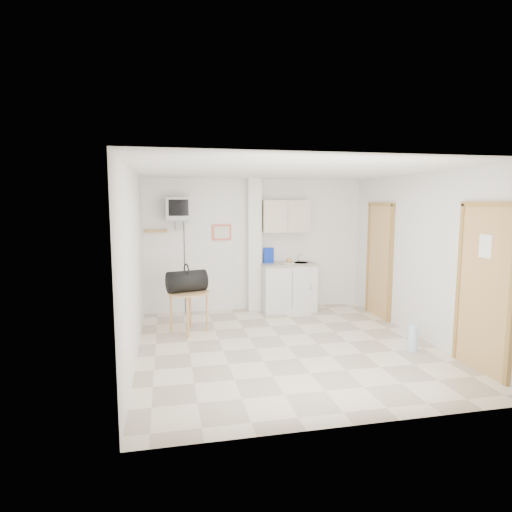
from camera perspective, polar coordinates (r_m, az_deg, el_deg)
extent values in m
plane|color=beige|center=(6.33, 4.20, -11.91)|extent=(4.50, 4.50, 0.00)
cube|color=white|center=(8.20, -0.08, 1.50)|extent=(4.20, 0.04, 2.50)
cube|color=white|center=(3.96, 13.50, -5.04)|extent=(4.20, 0.04, 2.50)
cube|color=white|center=(5.81, -15.99, -1.20)|extent=(0.04, 4.50, 2.50)
cube|color=white|center=(6.92, 21.26, -0.09)|extent=(0.04, 4.50, 2.50)
cube|color=white|center=(5.99, 4.43, 11.30)|extent=(4.20, 4.50, 0.04)
cube|color=white|center=(8.09, -0.27, 1.42)|extent=(0.25, 0.22, 2.50)
cube|color=#D85D4C|center=(8.06, -4.59, 3.16)|extent=(0.36, 0.03, 0.30)
cube|color=silver|center=(8.04, -4.58, 3.15)|extent=(0.28, 0.01, 0.22)
cube|color=#B0814E|center=(7.98, -13.18, 3.31)|extent=(0.40, 0.05, 0.06)
cube|color=white|center=(8.17, -2.26, -0.65)|extent=(0.15, 0.02, 0.08)
cylinder|color=#B0814E|center=(7.92, -14.27, 3.18)|extent=(0.02, 0.08, 0.02)
cylinder|color=#B0814E|center=(7.91, -12.10, 3.24)|extent=(0.02, 0.08, 0.02)
cube|color=#955D39|center=(8.00, 16.14, -0.74)|extent=(0.04, 0.75, 2.00)
cube|color=brown|center=(8.00, 16.11, -0.74)|extent=(0.06, 0.87, 2.06)
cube|color=#955D39|center=(5.87, 28.15, -4.08)|extent=(0.04, 0.82, 2.02)
cube|color=brown|center=(5.87, 28.12, -4.09)|extent=(0.06, 0.94, 2.08)
cube|color=white|center=(5.78, 28.29, 1.16)|extent=(0.01, 0.20, 0.28)
cube|color=silver|center=(8.20, 4.29, -4.24)|extent=(1.00, 0.55, 0.88)
cube|color=#A3958B|center=(8.12, 4.33, -1.06)|extent=(1.03, 0.58, 0.04)
cylinder|color=#B7B7BA|center=(8.20, 6.00, -1.04)|extent=(0.30, 0.30, 0.05)
cylinder|color=#B7B7BA|center=(8.31, 5.72, -0.19)|extent=(0.02, 0.02, 0.16)
cylinder|color=#B7B7BA|center=(8.25, 5.85, 0.27)|extent=(0.02, 0.13, 0.02)
cube|color=beige|center=(8.14, 3.96, 5.32)|extent=(0.90, 0.32, 0.60)
cube|color=#0C28A5|center=(8.08, 1.68, 0.09)|extent=(0.19, 0.07, 0.29)
cylinder|color=white|center=(8.04, 4.43, -0.96)|extent=(0.22, 0.22, 0.01)
sphere|color=tan|center=(8.03, 4.43, -0.63)|extent=(0.11, 0.11, 0.11)
cube|color=slate|center=(7.84, -10.30, 4.63)|extent=(0.36, 0.32, 0.02)
cube|color=slate|center=(7.97, -10.32, 4.10)|extent=(0.10, 0.06, 0.20)
cube|color=#AAAAAC|center=(7.76, -10.33, 6.23)|extent=(0.44, 0.42, 0.40)
cube|color=black|center=(7.55, -10.28, 6.36)|extent=(0.34, 0.02, 0.28)
cylinder|color=black|center=(8.07, -9.48, -1.45)|extent=(0.01, 0.01, 1.73)
cylinder|color=#B0814E|center=(6.86, -8.96, -4.83)|extent=(0.65, 0.65, 0.03)
cylinder|color=#B0814E|center=(6.93, -6.54, -7.49)|extent=(0.04, 0.04, 0.63)
cylinder|color=#B0814E|center=(7.22, -8.77, -6.93)|extent=(0.04, 0.04, 0.63)
cylinder|color=#B0814E|center=(6.96, -11.27, -7.51)|extent=(0.04, 0.04, 0.63)
cylinder|color=#B0814E|center=(6.67, -9.05, -8.13)|extent=(0.04, 0.04, 0.63)
cylinder|color=black|center=(6.83, -9.23, -3.33)|extent=(0.67, 0.47, 0.33)
torus|color=black|center=(6.81, -9.26, -2.03)|extent=(0.08, 0.25, 0.25)
cylinder|color=#AED8F1|center=(6.44, 20.19, -10.33)|extent=(0.13, 0.13, 0.36)
cylinder|color=#AED8F1|center=(6.38, 20.27, -8.61)|extent=(0.04, 0.04, 0.04)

